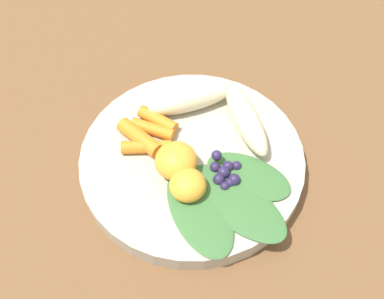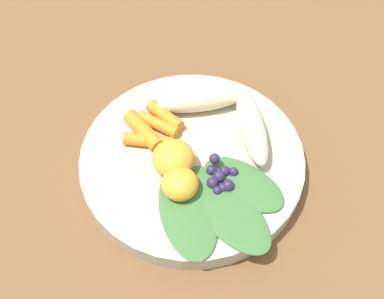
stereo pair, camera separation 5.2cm
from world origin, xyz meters
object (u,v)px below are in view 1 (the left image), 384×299
Objects in this scene: banana_peeled_left at (192,99)px; orange_segment_near at (188,185)px; bowl at (192,160)px; banana_peeled_right at (246,119)px.

banana_peeled_left is 0.12m from orange_segment_near.
banana_peeled_left is at bearing -50.25° from bowl.
banana_peeled_left is at bearing 45.32° from banana_peeled_right.
banana_peeled_right is (-0.07, -0.02, 0.00)m from banana_peeled_left.
orange_segment_near reaches higher than bowl.
orange_segment_near is at bearing 125.58° from banana_peeled_right.
banana_peeled_right is at bearing 132.62° from banana_peeled_left.
banana_peeled_left is at bearing -52.30° from orange_segment_near.
bowl is at bearing 69.67° from banana_peeled_left.
bowl is 2.34× the size of banana_peeled_right.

